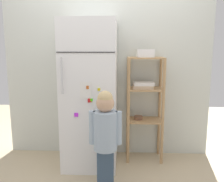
# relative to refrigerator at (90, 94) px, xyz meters

# --- Properties ---
(ground_plane) EXTENTS (6.00, 6.00, 0.00)m
(ground_plane) POSITION_rel_refrigerator_xyz_m (0.18, -0.02, -0.87)
(ground_plane) COLOR tan
(kitchen_wall_back) EXTENTS (2.66, 0.03, 2.24)m
(kitchen_wall_back) POSITION_rel_refrigerator_xyz_m (0.18, 0.34, 0.25)
(kitchen_wall_back) COLOR silver
(kitchen_wall_back) RESTS_ON ground
(refrigerator) EXTENTS (0.62, 0.66, 1.74)m
(refrigerator) POSITION_rel_refrigerator_xyz_m (0.00, 0.00, 0.00)
(refrigerator) COLOR white
(refrigerator) RESTS_ON ground
(child_standing) EXTENTS (0.33, 0.24, 1.01)m
(child_standing) POSITION_rel_refrigerator_xyz_m (0.22, -0.54, -0.26)
(child_standing) COLOR #3A5069
(child_standing) RESTS_ON ground
(pantry_shelf_unit) EXTENTS (0.45, 0.31, 1.30)m
(pantry_shelf_unit) POSITION_rel_refrigerator_xyz_m (0.66, 0.16, -0.06)
(pantry_shelf_unit) COLOR tan
(pantry_shelf_unit) RESTS_ON ground
(fruit_bin) EXTENTS (0.20, 0.16, 0.09)m
(fruit_bin) POSITION_rel_refrigerator_xyz_m (0.65, 0.14, 0.47)
(fruit_bin) COLOR white
(fruit_bin) RESTS_ON pantry_shelf_unit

